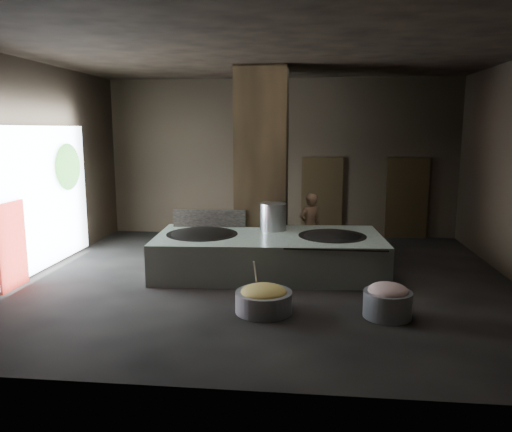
# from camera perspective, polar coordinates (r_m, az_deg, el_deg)

# --- Properties ---
(floor) EXTENTS (10.00, 9.00, 0.10)m
(floor) POSITION_cam_1_polar(r_m,az_deg,el_deg) (10.46, 1.32, -7.49)
(floor) COLOR black
(floor) RESTS_ON ground
(ceiling) EXTENTS (10.00, 9.00, 0.10)m
(ceiling) POSITION_cam_1_polar(r_m,az_deg,el_deg) (10.09, 1.43, 18.28)
(ceiling) COLOR black
(ceiling) RESTS_ON back_wall
(back_wall) EXTENTS (10.00, 0.10, 4.50)m
(back_wall) POSITION_cam_1_polar(r_m,az_deg,el_deg) (14.55, 2.87, 6.62)
(back_wall) COLOR black
(back_wall) RESTS_ON ground
(front_wall) EXTENTS (10.00, 0.10, 4.50)m
(front_wall) POSITION_cam_1_polar(r_m,az_deg,el_deg) (5.53, -2.55, 1.29)
(front_wall) COLOR black
(front_wall) RESTS_ON ground
(left_wall) EXTENTS (0.10, 9.00, 4.50)m
(left_wall) POSITION_cam_1_polar(r_m,az_deg,el_deg) (11.59, -24.47, 4.92)
(left_wall) COLOR black
(left_wall) RESTS_ON ground
(pillar) EXTENTS (1.20, 1.20, 4.50)m
(pillar) POSITION_cam_1_polar(r_m,az_deg,el_deg) (11.93, 0.69, 5.92)
(pillar) COLOR black
(pillar) RESTS_ON ground
(hearth_platform) EXTENTS (4.95, 2.60, 0.84)m
(hearth_platform) POSITION_cam_1_polar(r_m,az_deg,el_deg) (10.80, 1.48, -4.35)
(hearth_platform) COLOR beige
(hearth_platform) RESTS_ON ground
(platform_cap) EXTENTS (4.71, 2.26, 0.03)m
(platform_cap) POSITION_cam_1_polar(r_m,az_deg,el_deg) (10.71, 1.49, -2.30)
(platform_cap) COLOR black
(platform_cap) RESTS_ON hearth_platform
(wok_left) EXTENTS (1.52, 1.52, 0.42)m
(wok_left) POSITION_cam_1_polar(r_m,az_deg,el_deg) (10.89, -6.17, -2.50)
(wok_left) COLOR black
(wok_left) RESTS_ON hearth_platform
(wok_left_rim) EXTENTS (1.55, 1.55, 0.05)m
(wok_left_rim) POSITION_cam_1_polar(r_m,az_deg,el_deg) (10.87, -6.18, -2.14)
(wok_left_rim) COLOR black
(wok_left_rim) RESTS_ON hearth_platform
(wok_right) EXTENTS (1.41, 1.41, 0.40)m
(wok_right) POSITION_cam_1_polar(r_m,az_deg,el_deg) (10.76, 8.70, -2.72)
(wok_right) COLOR black
(wok_right) RESTS_ON hearth_platform
(wok_right_rim) EXTENTS (1.44, 1.44, 0.05)m
(wok_right_rim) POSITION_cam_1_polar(r_m,az_deg,el_deg) (10.74, 8.71, -2.35)
(wok_right_rim) COLOR black
(wok_right_rim) RESTS_ON hearth_platform
(stock_pot) EXTENTS (0.59, 0.59, 0.63)m
(stock_pot) POSITION_cam_1_polar(r_m,az_deg,el_deg) (11.19, 1.98, -0.13)
(stock_pot) COLOR #B5B6BE
(stock_pot) RESTS_ON hearth_platform
(splash_guard) EXTENTS (1.68, 0.17, 0.42)m
(splash_guard) POSITION_cam_1_polar(r_m,az_deg,el_deg) (11.60, -5.36, -0.31)
(splash_guard) COLOR black
(splash_guard) RESTS_ON hearth_platform
(cook) EXTENTS (0.68, 0.60, 1.56)m
(cook) POSITION_cam_1_polar(r_m,az_deg,el_deg) (12.11, 6.17, -1.09)
(cook) COLOR #8F6548
(cook) RESTS_ON ground
(veg_basin) EXTENTS (1.23, 1.23, 0.36)m
(veg_basin) POSITION_cam_1_polar(r_m,az_deg,el_deg) (8.61, 0.89, -9.78)
(veg_basin) COLOR gray
(veg_basin) RESTS_ON ground
(veg_fill) EXTENTS (0.80, 0.80, 0.24)m
(veg_fill) POSITION_cam_1_polar(r_m,az_deg,el_deg) (8.55, 0.90, -8.69)
(veg_fill) COLOR #91A650
(veg_fill) RESTS_ON veg_basin
(ladle) EXTENTS (0.07, 0.39, 0.69)m
(ladle) POSITION_cam_1_polar(r_m,az_deg,el_deg) (8.65, -0.01, -7.09)
(ladle) COLOR #B5B6BE
(ladle) RESTS_ON veg_basin
(meat_basin) EXTENTS (1.06, 1.06, 0.44)m
(meat_basin) POSITION_cam_1_polar(r_m,az_deg,el_deg) (8.66, 14.79, -9.70)
(meat_basin) COLOR gray
(meat_basin) RESTS_ON ground
(meat_fill) EXTENTS (0.66, 0.66, 0.25)m
(meat_fill) POSITION_cam_1_polar(r_m,az_deg,el_deg) (8.59, 14.86, -8.25)
(meat_fill) COLOR #B6716D
(meat_fill) RESTS_ON meat_basin
(doorway_near) EXTENTS (1.18, 0.08, 2.38)m
(doorway_near) POSITION_cam_1_polar(r_m,az_deg,el_deg) (14.54, 7.53, 1.99)
(doorway_near) COLOR black
(doorway_near) RESTS_ON ground
(doorway_near_glow) EXTENTS (0.78, 0.04, 1.84)m
(doorway_near_glow) POSITION_cam_1_polar(r_m,az_deg,el_deg) (14.57, 7.71, 1.81)
(doorway_near_glow) COLOR #8C6647
(doorway_near_glow) RESTS_ON ground
(doorway_far) EXTENTS (1.18, 0.08, 2.38)m
(doorway_far) POSITION_cam_1_polar(r_m,az_deg,el_deg) (14.80, 16.87, 1.79)
(doorway_far) COLOR black
(doorway_far) RESTS_ON ground
(doorway_far_glow) EXTENTS (0.78, 0.04, 1.85)m
(doorway_far_glow) POSITION_cam_1_polar(r_m,az_deg,el_deg) (14.80, 16.97, 1.59)
(doorway_far_glow) COLOR #8C6647
(doorway_far_glow) RESTS_ON ground
(left_opening) EXTENTS (0.04, 4.20, 3.10)m
(left_opening) POSITION_cam_1_polar(r_m,az_deg,el_deg) (11.77, -23.34, 1.87)
(left_opening) COLOR white
(left_opening) RESTS_ON ground
(pavilion_sliver) EXTENTS (0.05, 0.90, 1.70)m
(pavilion_sliver) POSITION_cam_1_polar(r_m,az_deg,el_deg) (10.76, -26.11, -3.07)
(pavilion_sliver) COLOR maroon
(pavilion_sliver) RESTS_ON ground
(tree_silhouette) EXTENTS (0.28, 1.10, 1.10)m
(tree_silhouette) POSITION_cam_1_polar(r_m,az_deg,el_deg) (12.63, -20.69, 5.28)
(tree_silhouette) COLOR #194714
(tree_silhouette) RESTS_ON left_opening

